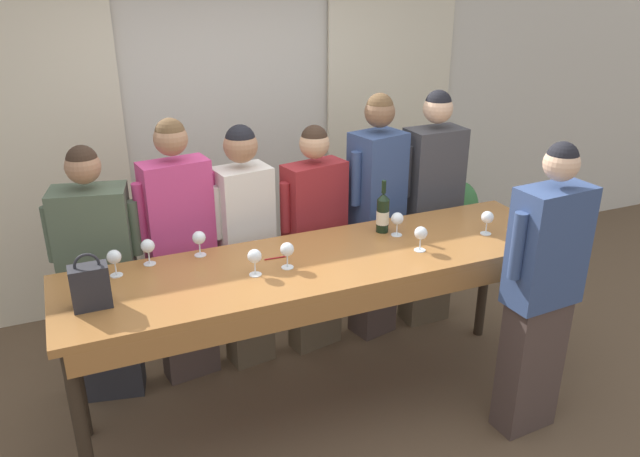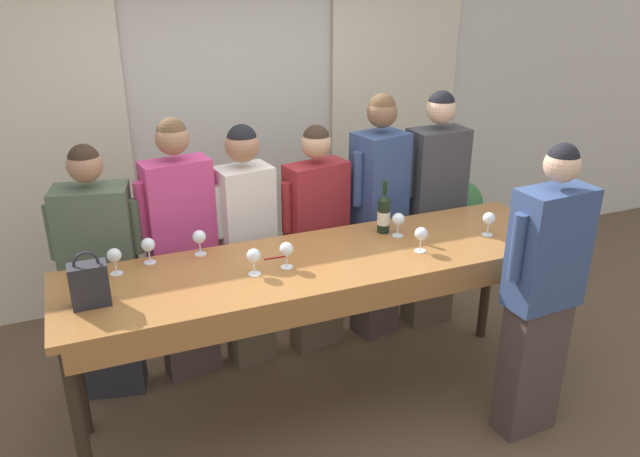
% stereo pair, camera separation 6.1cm
% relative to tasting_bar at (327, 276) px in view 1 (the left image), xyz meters
% --- Properties ---
extents(ground_plane, '(18.00, 18.00, 0.00)m').
position_rel_tasting_bar_xyz_m(ground_plane, '(0.00, 0.03, -0.94)').
color(ground_plane, brown).
extents(wall_back, '(12.00, 0.06, 2.80)m').
position_rel_tasting_bar_xyz_m(wall_back, '(0.00, 1.94, 0.46)').
color(wall_back, beige).
rests_on(wall_back, ground_plane).
extents(curtain_panel_left, '(1.19, 0.03, 2.69)m').
position_rel_tasting_bar_xyz_m(curtain_panel_left, '(-1.43, 1.88, 0.40)').
color(curtain_panel_left, beige).
rests_on(curtain_panel_left, ground_plane).
extents(curtain_panel_right, '(1.19, 0.03, 2.69)m').
position_rel_tasting_bar_xyz_m(curtain_panel_right, '(1.43, 1.88, 0.40)').
color(curtain_panel_right, beige).
rests_on(curtain_panel_right, ground_plane).
extents(tasting_bar, '(2.98, 0.78, 1.04)m').
position_rel_tasting_bar_xyz_m(tasting_bar, '(0.00, 0.00, 0.00)').
color(tasting_bar, '#9E6633').
rests_on(tasting_bar, ground_plane).
extents(wine_bottle, '(0.08, 0.08, 0.34)m').
position_rel_tasting_bar_xyz_m(wine_bottle, '(0.48, 0.24, 0.23)').
color(wine_bottle, black).
rests_on(wine_bottle, tasting_bar).
extents(handbag, '(0.18, 0.11, 0.29)m').
position_rel_tasting_bar_xyz_m(handbag, '(-1.27, -0.03, 0.22)').
color(handbag, '#232328').
rests_on(handbag, tasting_bar).
extents(wine_glass_front_left, '(0.08, 0.08, 0.15)m').
position_rel_tasting_bar_xyz_m(wine_glass_front_left, '(0.54, 0.15, 0.21)').
color(wine_glass_front_left, white).
rests_on(wine_glass_front_left, tasting_bar).
extents(wine_glass_front_mid, '(0.08, 0.08, 0.15)m').
position_rel_tasting_bar_xyz_m(wine_glass_front_mid, '(-1.13, 0.27, 0.21)').
color(wine_glass_front_mid, white).
rests_on(wine_glass_front_mid, tasting_bar).
extents(wine_glass_front_right, '(0.08, 0.08, 0.15)m').
position_rel_tasting_bar_xyz_m(wine_glass_front_right, '(-0.65, 0.34, 0.21)').
color(wine_glass_front_right, white).
rests_on(wine_glass_front_right, tasting_bar).
extents(wine_glass_center_left, '(0.08, 0.08, 0.15)m').
position_rel_tasting_bar_xyz_m(wine_glass_center_left, '(1.06, -0.05, 0.21)').
color(wine_glass_center_left, white).
rests_on(wine_glass_center_left, tasting_bar).
extents(wine_glass_center_mid, '(0.08, 0.08, 0.15)m').
position_rel_tasting_bar_xyz_m(wine_glass_center_mid, '(-0.94, 0.34, 0.21)').
color(wine_glass_center_mid, white).
rests_on(wine_glass_center_mid, tasting_bar).
extents(wine_glass_center_right, '(0.08, 0.08, 0.15)m').
position_rel_tasting_bar_xyz_m(wine_glass_center_right, '(-0.24, -0.01, 0.21)').
color(wine_glass_center_right, white).
rests_on(wine_glass_center_right, tasting_bar).
extents(wine_glass_back_left, '(0.08, 0.08, 0.15)m').
position_rel_tasting_bar_xyz_m(wine_glass_back_left, '(0.55, -0.10, 0.21)').
color(wine_glass_back_left, white).
rests_on(wine_glass_back_left, tasting_bar).
extents(wine_glass_back_mid, '(0.08, 0.08, 0.15)m').
position_rel_tasting_bar_xyz_m(wine_glass_back_mid, '(-0.44, -0.02, 0.21)').
color(wine_glass_back_mid, white).
rests_on(wine_glass_back_mid, tasting_bar).
extents(pen, '(0.13, 0.01, 0.01)m').
position_rel_tasting_bar_xyz_m(pen, '(-0.27, 0.13, 0.11)').
color(pen, maroon).
rests_on(pen, tasting_bar).
extents(guest_olive_jacket, '(0.55, 0.34, 1.66)m').
position_rel_tasting_bar_xyz_m(guest_olive_jacket, '(-1.20, 0.72, -0.10)').
color(guest_olive_jacket, '#28282D').
rests_on(guest_olive_jacket, ground_plane).
extents(guest_pink_top, '(0.53, 0.26, 1.77)m').
position_rel_tasting_bar_xyz_m(guest_pink_top, '(-0.70, 0.72, -0.02)').
color(guest_pink_top, '#473833').
rests_on(guest_pink_top, ground_plane).
extents(guest_cream_sweater, '(0.46, 0.29, 1.69)m').
position_rel_tasting_bar_xyz_m(guest_cream_sweater, '(-0.27, 0.72, -0.05)').
color(guest_cream_sweater, brown).
rests_on(guest_cream_sweater, ground_plane).
extents(guest_striped_shirt, '(0.54, 0.28, 1.64)m').
position_rel_tasting_bar_xyz_m(guest_striped_shirt, '(0.22, 0.72, -0.09)').
color(guest_striped_shirt, brown).
rests_on(guest_striped_shirt, ground_plane).
extents(guest_navy_coat, '(0.46, 0.34, 1.81)m').
position_rel_tasting_bar_xyz_m(guest_navy_coat, '(0.70, 0.72, 0.00)').
color(guest_navy_coat, '#473833').
rests_on(guest_navy_coat, ground_plane).
extents(guest_beige_cap, '(0.52, 0.25, 1.80)m').
position_rel_tasting_bar_xyz_m(guest_beige_cap, '(1.15, 0.72, -0.01)').
color(guest_beige_cap, brown).
rests_on(guest_beige_cap, ground_plane).
extents(host_pouring, '(0.53, 0.25, 1.77)m').
position_rel_tasting_bar_xyz_m(host_pouring, '(1.04, -0.60, -0.03)').
color(host_pouring, '#473833').
rests_on(host_pouring, ground_plane).
extents(potted_plant, '(0.36, 0.36, 0.76)m').
position_rel_tasting_bar_xyz_m(potted_plant, '(2.03, 1.56, -0.49)').
color(potted_plant, '#4C4C51').
rests_on(potted_plant, ground_plane).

